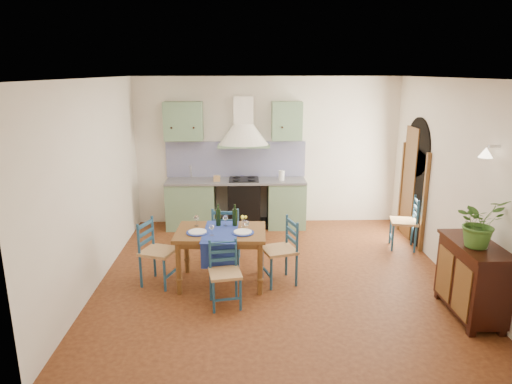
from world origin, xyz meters
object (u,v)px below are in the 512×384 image
sideboard (472,277)px  potted_plant (480,222)px  dining_table (221,237)px  chair_near (225,273)px

sideboard → potted_plant: bearing=-117.0°
sideboard → potted_plant: potted_plant is taller
dining_table → sideboard: 3.19m
dining_table → sideboard: bearing=-17.8°
sideboard → potted_plant: (-0.04, -0.08, 0.72)m
sideboard → chair_near: bearing=173.0°
chair_near → sideboard: sideboard is taller
chair_near → potted_plant: 3.07m
chair_near → sideboard: size_ratio=0.79×
dining_table → chair_near: 0.66m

